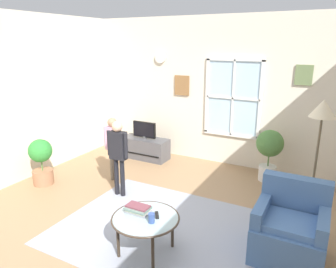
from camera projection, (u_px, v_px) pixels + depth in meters
name	position (u px, v px, depth m)	size (l,w,h in m)	color
ground_plane	(135.00, 235.00, 4.05)	(6.02, 6.52, 0.02)	#9E7A56
back_wall	(219.00, 92.00, 6.20)	(5.42, 0.17, 2.87)	beige
area_rug	(163.00, 229.00, 4.16)	(2.68, 2.16, 0.01)	#999EAD
tv_stand	(145.00, 148.00, 6.69)	(1.02, 0.43, 0.43)	#4C4C51
television	(144.00, 130.00, 6.57)	(0.52, 0.08, 0.35)	#4C4C4C
armchair	(290.00, 230.00, 3.58)	(0.76, 0.74, 0.87)	#476B9E
coffee_table	(146.00, 220.00, 3.60)	(0.79, 0.79, 0.46)	#99B2B7
book_stack	(138.00, 209.00, 3.68)	(0.28, 0.20, 0.09)	#96989F
cup	(151.00, 218.00, 3.48)	(0.07, 0.07, 0.11)	#334C8C
remote_near_books	(157.00, 215.00, 3.62)	(0.04, 0.14, 0.02)	black
person_black_shirt	(118.00, 150.00, 4.90)	(0.37, 0.17, 1.23)	black
person_pink_shirt	(113.00, 142.00, 5.46)	(0.34, 0.16, 1.14)	#726656
potted_plant_by_window	(269.00, 149.00, 5.49)	(0.47, 0.47, 0.93)	silver
potted_plant_corner	(41.00, 159.00, 5.39)	(0.39, 0.39, 0.80)	#9E6B4C
floor_lamp	(321.00, 122.00, 3.88)	(0.32, 0.32, 1.70)	black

